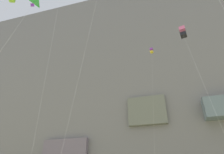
% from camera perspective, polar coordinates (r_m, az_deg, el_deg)
% --- Properties ---
extents(cliff_face, '(180.00, 27.41, 81.85)m').
position_cam_1_polar(cliff_face, '(78.90, 10.10, -0.89)').
color(cliff_face, slate).
rests_on(cliff_face, ground).
extents(kite_box_high_center, '(2.78, 2.85, 34.28)m').
position_cam_1_polar(kite_box_high_center, '(50.67, 11.43, 7.34)').
color(kite_box_high_center, purple).
rests_on(kite_box_high_center, ground).
extents(kite_delta_mid_right, '(2.19, 4.46, 20.93)m').
position_cam_1_polar(kite_delta_mid_right, '(24.20, -23.63, 18.45)').
color(kite_delta_mid_right, green).
rests_on(kite_delta_mid_right, ground).
extents(kite_box_mid_left, '(2.01, 5.49, 25.41)m').
position_cam_1_polar(kite_box_mid_left, '(33.19, 19.95, 12.15)').
color(kite_box_mid_left, pink).
rests_on(kite_box_mid_left, ground).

